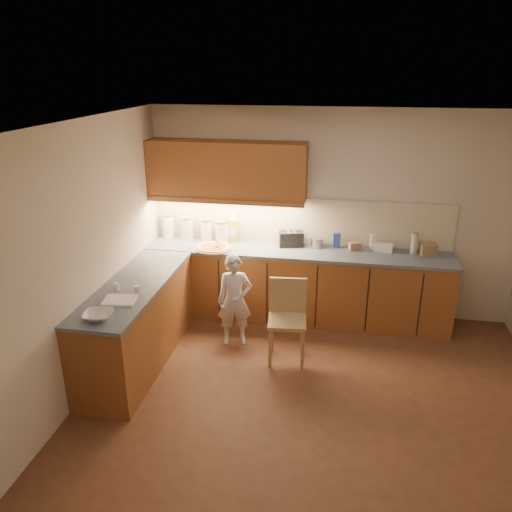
% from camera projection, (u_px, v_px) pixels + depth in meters
% --- Properties ---
extents(room, '(4.54, 4.50, 2.62)m').
position_uv_depth(room, '(324.00, 237.00, 4.23)').
color(room, '#522F1C').
rests_on(room, ground).
extents(l_counter, '(3.77, 2.62, 0.92)m').
position_uv_depth(l_counter, '(247.00, 296.00, 5.97)').
color(l_counter, brown).
rests_on(l_counter, ground).
extents(backsplash, '(3.75, 0.02, 0.58)m').
position_uv_depth(backsplash, '(300.00, 221.00, 6.29)').
color(backsplash, beige).
rests_on(backsplash, l_counter).
extents(upper_cabinets, '(1.95, 0.36, 0.73)m').
position_uv_depth(upper_cabinets, '(227.00, 170.00, 6.06)').
color(upper_cabinets, brown).
rests_on(upper_cabinets, ground).
extents(pizza_on_board, '(0.45, 0.45, 0.18)m').
position_uv_depth(pizza_on_board, '(214.00, 248.00, 6.15)').
color(pizza_on_board, tan).
rests_on(pizza_on_board, l_counter).
extents(child, '(0.45, 0.35, 1.08)m').
position_uv_depth(child, '(235.00, 300.00, 5.68)').
color(child, silver).
rests_on(child, ground).
extents(wooden_chair, '(0.44, 0.44, 0.90)m').
position_uv_depth(wooden_chair, '(287.00, 314.00, 5.40)').
color(wooden_chair, tan).
rests_on(wooden_chair, ground).
extents(mixing_bowl, '(0.30, 0.30, 0.06)m').
position_uv_depth(mixing_bowl, '(98.00, 316.00, 4.45)').
color(mixing_bowl, white).
rests_on(mixing_bowl, l_counter).
extents(canister_a, '(0.16, 0.16, 0.32)m').
position_uv_depth(canister_a, '(168.00, 226.00, 6.53)').
color(canister_a, white).
rests_on(canister_a, l_counter).
extents(canister_b, '(0.17, 0.17, 0.30)m').
position_uv_depth(canister_b, '(188.00, 228.00, 6.47)').
color(canister_b, silver).
rests_on(canister_b, l_counter).
extents(canister_c, '(0.16, 0.16, 0.29)m').
position_uv_depth(canister_c, '(207.00, 230.00, 6.40)').
color(canister_c, white).
rests_on(canister_c, l_counter).
extents(canister_d, '(0.18, 0.18, 0.29)m').
position_uv_depth(canister_d, '(222.00, 231.00, 6.36)').
color(canister_d, silver).
rests_on(canister_d, l_counter).
extents(oil_jug, '(0.12, 0.09, 0.35)m').
position_uv_depth(oil_jug, '(233.00, 230.00, 6.37)').
color(oil_jug, gold).
rests_on(oil_jug, l_counter).
extents(toaster, '(0.32, 0.23, 0.19)m').
position_uv_depth(toaster, '(291.00, 239.00, 6.23)').
color(toaster, black).
rests_on(toaster, l_counter).
extents(steel_pot, '(0.16, 0.16, 0.12)m').
position_uv_depth(steel_pot, '(317.00, 242.00, 6.20)').
color(steel_pot, '#A8A8AD').
rests_on(steel_pot, l_counter).
extents(blue_box, '(0.10, 0.08, 0.18)m').
position_uv_depth(blue_box, '(336.00, 240.00, 6.19)').
color(blue_box, '#325098').
rests_on(blue_box, l_counter).
extents(card_box_a, '(0.16, 0.14, 0.10)m').
position_uv_depth(card_box_a, '(355.00, 246.00, 6.12)').
color(card_box_a, tan).
rests_on(card_box_a, l_counter).
extents(white_bottle, '(0.07, 0.07, 0.19)m').
position_uv_depth(white_bottle, '(373.00, 242.00, 6.13)').
color(white_bottle, white).
rests_on(white_bottle, l_counter).
extents(flat_pack, '(0.24, 0.19, 0.09)m').
position_uv_depth(flat_pack, '(384.00, 247.00, 6.09)').
color(flat_pack, silver).
rests_on(flat_pack, l_counter).
extents(tall_jar, '(0.08, 0.08, 0.26)m').
position_uv_depth(tall_jar, '(414.00, 243.00, 5.97)').
color(tall_jar, beige).
rests_on(tall_jar, l_counter).
extents(card_box_b, '(0.21, 0.17, 0.14)m').
position_uv_depth(card_box_b, '(428.00, 249.00, 5.95)').
color(card_box_b, '#9B7B53').
rests_on(card_box_b, l_counter).
extents(dough_cloth, '(0.34, 0.28, 0.02)m').
position_uv_depth(dough_cloth, '(120.00, 300.00, 4.79)').
color(dough_cloth, white).
rests_on(dough_cloth, l_counter).
extents(spice_jar_a, '(0.07, 0.07, 0.08)m').
position_uv_depth(spice_jar_a, '(117.00, 287.00, 5.01)').
color(spice_jar_a, white).
rests_on(spice_jar_a, l_counter).
extents(spice_jar_b, '(0.07, 0.07, 0.08)m').
position_uv_depth(spice_jar_b, '(137.00, 289.00, 4.96)').
color(spice_jar_b, white).
rests_on(spice_jar_b, l_counter).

